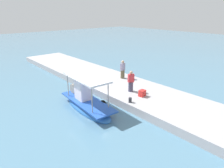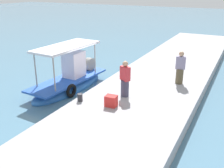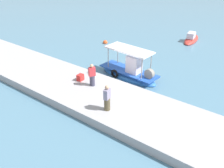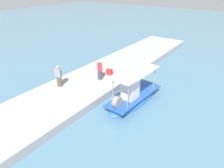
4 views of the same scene
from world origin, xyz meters
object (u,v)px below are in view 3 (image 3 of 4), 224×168
at_px(fisherman_by_crate, 92,76).
at_px(main_fishing_boat, 130,72).
at_px(fisherman_near_bollard, 107,99).
at_px(mooring_bollard, 92,71).
at_px(cargo_crate, 80,77).
at_px(moored_boat_near, 191,39).
at_px(marker_buoy, 105,42).

bearing_deg(fisherman_by_crate, main_fishing_boat, 77.85).
relative_size(fisherman_near_bollard, fisherman_by_crate, 1.02).
height_order(main_fishing_boat, fisherman_by_crate, main_fishing_boat).
xyz_separation_m(fisherman_near_bollard, mooring_bollard, (-4.40, 3.48, -0.63)).
bearing_deg(main_fishing_boat, cargo_crate, -119.48).
bearing_deg(fisherman_by_crate, moored_boat_near, 85.56).
bearing_deg(main_fishing_boat, mooring_bollard, -135.72).
bearing_deg(cargo_crate, moored_boat_near, 81.03).
bearing_deg(marker_buoy, mooring_bollard, -58.28).
height_order(fisherman_by_crate, cargo_crate, fisherman_by_crate).
height_order(cargo_crate, marker_buoy, cargo_crate).
height_order(fisherman_near_bollard, fisherman_by_crate, fisherman_near_bollard).
relative_size(main_fishing_boat, mooring_bollard, 15.63).
xyz_separation_m(main_fishing_boat, fisherman_by_crate, (-0.82, -3.83, 0.91)).
bearing_deg(marker_buoy, moored_boat_near, 42.37).
bearing_deg(cargo_crate, marker_buoy, 118.21).
bearing_deg(fisherman_by_crate, mooring_bollard, 132.98).
height_order(fisherman_near_bollard, moored_boat_near, fisherman_near_bollard).
bearing_deg(cargo_crate, fisherman_by_crate, -2.75).
xyz_separation_m(fisherman_by_crate, moored_boat_near, (1.27, 16.40, -1.19)).
bearing_deg(fisherman_near_bollard, moored_boat_near, 95.16).
height_order(main_fishing_boat, moored_boat_near, main_fishing_boat).
bearing_deg(mooring_bollard, fisherman_near_bollard, -38.31).
xyz_separation_m(cargo_crate, moored_boat_near, (2.58, 16.33, -0.65)).
bearing_deg(moored_boat_near, marker_buoy, -137.63).
bearing_deg(fisherman_near_bollard, marker_buoy, 129.23).
height_order(mooring_bollard, moored_boat_near, moored_boat_near).
xyz_separation_m(main_fishing_boat, fisherman_near_bollard, (2.10, -5.72, 0.93)).
distance_m(fisherman_near_bollard, fisherman_by_crate, 3.48).
bearing_deg(mooring_bollard, marker_buoy, 121.72).
relative_size(mooring_bollard, cargo_crate, 0.71).
height_order(cargo_crate, moored_boat_near, moored_boat_near).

